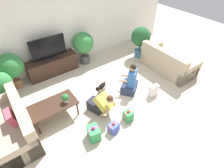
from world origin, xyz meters
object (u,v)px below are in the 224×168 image
gift_box_a (128,116)px  potted_plant_back_right (83,44)px  potted_plant_back_left (10,66)px  gift_box_b (94,133)px  gift_box_c (114,127)px  person_sitting (130,82)px  sofa_left (11,128)px  coffee_table (53,106)px  potted_plant_corner_right (141,38)px  gift_bag_a (154,90)px  person_kneeling (101,104)px  tabletop_plant (65,98)px  potted_plant_corner_left (1,84)px  tv (49,49)px  sofa_right (168,62)px  dog (101,87)px  tv_console (53,66)px

gift_box_a → potted_plant_back_right: bearing=81.6°
potted_plant_back_right → gift_box_a: bearing=-98.4°
potted_plant_back_left → gift_box_b: 3.01m
potted_plant_back_right → gift_box_c: size_ratio=3.89×
potted_plant_back_left → person_sitting: potted_plant_back_left is taller
sofa_left → potted_plant_back_right: size_ratio=1.54×
coffee_table → potted_plant_corner_right: potted_plant_corner_right is taller
potted_plant_back_left → gift_bag_a: bearing=-41.4°
person_kneeling → tabletop_plant: 0.87m
potted_plant_corner_left → gift_box_a: 3.28m
tv → gift_box_a: 3.10m
tabletop_plant → gift_box_b: bearing=-80.4°
sofa_left → potted_plant_back_right: potted_plant_back_right is taller
coffee_table → tv: (0.68, 1.82, 0.47)m
person_kneeling → potted_plant_corner_right: bearing=11.6°
potted_plant_back_left → person_sitting: (2.57, -2.10, -0.40)m
sofa_right → tv: size_ratio=1.62×
sofa_left → potted_plant_back_left: (0.51, 1.72, 0.45)m
potted_plant_corner_left → gift_box_a: (2.21, -2.37, -0.48)m
tv → potted_plant_corner_right: (2.98, -0.86, -0.15)m
potted_plant_corner_left → tabletop_plant: bearing=-50.5°
gift_box_a → tabletop_plant: bearing=137.2°
gift_bag_a → potted_plant_back_right: bearing=105.2°
sofa_right → potted_plant_back_left: (-4.25, 2.02, 0.44)m
person_sitting → dog: (-0.70, 0.46, -0.15)m
tv → gift_box_a: (0.71, -2.93, -0.73)m
gift_box_b → gift_bag_a: size_ratio=1.03×
tv → gift_bag_a: 3.32m
dog → gift_box_a: bearing=-24.1°
gift_box_b → gift_bag_a: bearing=5.1°
tv_console → tv: size_ratio=1.48×
potted_plant_back_right → tabletop_plant: potted_plant_back_right is taller
potted_plant_back_left → gift_box_a: bearing=-57.3°
tabletop_plant → potted_plant_corner_left: bearing=129.5°
sofa_left → gift_box_b: 1.80m
potted_plant_corner_right → person_sitting: size_ratio=1.22×
tv → gift_bag_a: tv is taller
person_kneeling → tabletop_plant: (-0.70, 0.45, 0.26)m
tv → dog: size_ratio=2.20×
sofa_left → gift_bag_a: sofa_left is taller
dog → potted_plant_back_left: bearing=-154.2°
gift_box_b → gift_box_c: 0.47m
person_sitting → dog: size_ratio=1.90×
dog → person_sitting: bearing=33.9°
sofa_right → gift_bag_a: sofa_right is taller
potted_plant_back_left → dog: bearing=-41.2°
coffee_table → dog: (1.42, 0.13, -0.22)m
tv → potted_plant_corner_left: tv is taller
sofa_left → potted_plant_corner_right: (4.62, 0.91, 0.43)m
tv → potted_plant_corner_left: 1.62m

